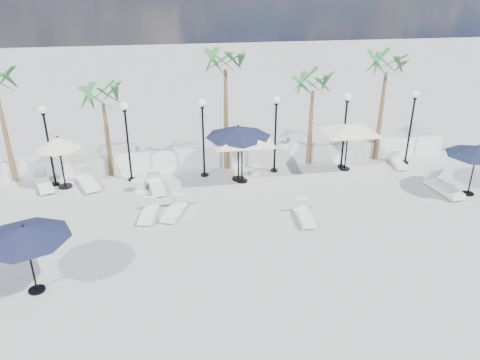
{
  "coord_description": "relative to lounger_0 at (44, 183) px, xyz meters",
  "views": [
    {
      "loc": [
        -1.52,
        -14.49,
        9.34
      ],
      "look_at": [
        1.13,
        2.47,
        1.5
      ],
      "focal_mm": 35.0,
      "sensor_mm": 36.0,
      "label": 1
    }
  ],
  "objects": [
    {
      "name": "ground",
      "position": [
        7.46,
        -6.22,
        -0.24
      ],
      "size": [
        100.0,
        100.0,
        0.0
      ],
      "primitive_type": "plane",
      "color": "#A8A9A3",
      "rests_on": "ground"
    },
    {
      "name": "balustrade",
      "position": [
        7.46,
        1.28,
        0.23
      ],
      "size": [
        26.0,
        0.3,
        1.01
      ],
      "color": "white",
      "rests_on": "ground"
    },
    {
      "name": "lamppost_1",
      "position": [
        0.46,
        0.28,
        2.25
      ],
      "size": [
        0.36,
        0.36,
        3.84
      ],
      "color": "black",
      "rests_on": "ground"
    },
    {
      "name": "lamppost_2",
      "position": [
        3.96,
        0.28,
        2.25
      ],
      "size": [
        0.36,
        0.36,
        3.84
      ],
      "color": "black",
      "rests_on": "ground"
    },
    {
      "name": "lamppost_3",
      "position": [
        7.46,
        0.28,
        2.25
      ],
      "size": [
        0.36,
        0.36,
        3.84
      ],
      "color": "black",
      "rests_on": "ground"
    },
    {
      "name": "lamppost_4",
      "position": [
        10.96,
        0.28,
        2.25
      ],
      "size": [
        0.36,
        0.36,
        3.84
      ],
      "color": "black",
      "rests_on": "ground"
    },
    {
      "name": "lamppost_5",
      "position": [
        14.46,
        0.28,
        2.25
      ],
      "size": [
        0.36,
        0.36,
        3.84
      ],
      "color": "black",
      "rests_on": "ground"
    },
    {
      "name": "lamppost_6",
      "position": [
        17.96,
        0.28,
        2.25
      ],
      "size": [
        0.36,
        0.36,
        3.84
      ],
      "color": "black",
      "rests_on": "ground"
    },
    {
      "name": "palm_1",
      "position": [
        2.96,
        1.08,
        3.51
      ],
      "size": [
        2.6,
        2.6,
        4.7
      ],
      "color": "brown",
      "rests_on": "ground"
    },
    {
      "name": "palm_2",
      "position": [
        8.66,
        1.08,
        4.87
      ],
      "size": [
        2.6,
        2.6,
        6.1
      ],
      "color": "brown",
      "rests_on": "ground"
    },
    {
      "name": "palm_3",
      "position": [
        12.96,
        1.08,
        3.71
      ],
      "size": [
        2.6,
        2.6,
        4.9
      ],
      "color": "brown",
      "rests_on": "ground"
    },
    {
      "name": "palm_4",
      "position": [
        16.66,
        1.08,
        4.49
      ],
      "size": [
        2.6,
        2.6,
        5.7
      ],
      "color": "brown",
      "rests_on": "ground"
    },
    {
      "name": "lounger_0",
      "position": [
        0.0,
        0.0,
        0.0
      ],
      "size": [
        1.28,
        2.01,
        0.72
      ],
      "rotation": [
        0.0,
        0.0,
        0.38
      ],
      "color": "white",
      "rests_on": "ground"
    },
    {
      "name": "lounger_1",
      "position": [
        5.14,
        -1.0,
        -0.01
      ],
      "size": [
        0.91,
        1.92,
        0.69
      ],
      "rotation": [
        0.0,
        0.0,
        0.17
      ],
      "color": "white",
      "rests_on": "ground"
    },
    {
      "name": "lounger_2",
      "position": [
        4.83,
        -3.58,
        -0.03
      ],
      "size": [
        0.86,
        1.74,
        0.63
      ],
      "rotation": [
        0.0,
        0.0,
        -0.2
      ],
      "color": "white",
      "rests_on": "ground"
    },
    {
      "name": "lounger_3",
      "position": [
        1.95,
        -0.09,
        0.02
      ],
      "size": [
        1.4,
        2.14,
        0.77
      ],
      "rotation": [
        0.0,
        0.0,
        0.4
      ],
      "color": "white",
      "rests_on": "ground"
    },
    {
      "name": "lounger_4",
      "position": [
        5.86,
        -3.54,
        -0.02
      ],
      "size": [
        1.16,
        1.82,
        0.65
      ],
      "rotation": [
        0.0,
        0.0,
        -0.38
      ],
      "color": "white",
      "rests_on": "ground"
    },
    {
      "name": "lounger_5",
      "position": [
        11.07,
        -4.77,
        -0.02
      ],
      "size": [
        0.63,
        1.77,
        0.66
      ],
      "rotation": [
        0.0,
        0.0,
        -0.03
      ],
      "color": "white",
      "rests_on": "ground"
    },
    {
      "name": "lounger_6",
      "position": [
        18.01,
        -3.3,
        0.02
      ],
      "size": [
        0.96,
        2.17,
        0.79
      ],
      "rotation": [
        0.0,
        0.0,
        0.14
      ],
      "color": "white",
      "rests_on": "ground"
    },
    {
      "name": "lounger_7",
      "position": [
        17.39,
        -0.0,
        -0.04
      ],
      "size": [
        0.72,
        1.68,
        0.61
      ],
      "rotation": [
        0.0,
        0.0,
        -0.12
      ],
      "color": "white",
      "rests_on": "ground"
    },
    {
      "name": "side_table_1",
      "position": [
        4.33,
        -1.05,
        0.1
      ],
      "size": [
        0.58,
        0.58,
        0.56
      ],
      "color": "white",
      "rests_on": "ground"
    },
    {
      "name": "side_table_2",
      "position": [
        9.88,
        -0.03,
        0.08
      ],
      "size": [
        0.56,
        0.56,
        0.54
      ],
      "color": "white",
      "rests_on": "ground"
    },
    {
      "name": "parasol_navy_left",
      "position": [
        1.44,
        -7.85,
        1.88
      ],
      "size": [
        2.72,
        2.72,
        2.4
      ],
      "color": "black",
      "rests_on": "ground"
    },
    {
      "name": "parasol_navy_mid",
      "position": [
        9.03,
        -0.4,
        2.18
      ],
      "size": [
        3.07,
        3.07,
        2.75
      ],
      "color": "black",
      "rests_on": "ground"
    },
    {
      "name": "parasol_navy_right",
      "position": [
        19.03,
        -3.6,
        1.85
      ],
      "size": [
        2.66,
        2.66,
        2.38
      ],
      "color": "black",
      "rests_on": "ground"
    },
    {
      "name": "parasol_cream_sq_a",
      "position": [
        9.16,
        -0.68,
        2.21
      ],
      "size": [
        5.39,
        5.39,
        2.64
      ],
      "color": "black",
      "rests_on": "ground"
    },
    {
      "name": "parasol_cream_sq_b",
      "position": [
        14.54,
        -0.02,
        2.14
      ],
      "size": [
        5.14,
        5.14,
        2.57
      ],
      "color": "black",
      "rests_on": "ground"
    },
    {
      "name": "parasol_cream_small",
      "position": [
        0.94,
        -0.02,
        1.91
      ],
      "size": [
        2.05,
        2.05,
        2.52
      ],
      "color": "black",
      "rests_on": "ground"
    }
  ]
}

